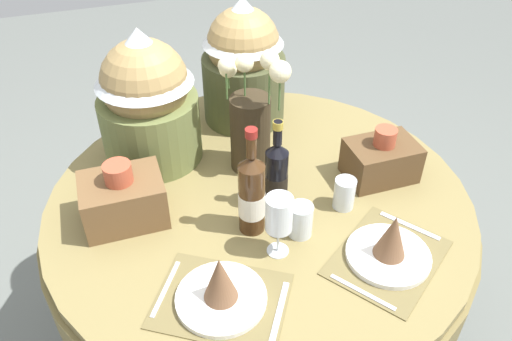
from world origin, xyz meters
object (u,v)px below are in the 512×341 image
at_px(dining_table, 259,227).
at_px(wine_glass_left, 279,215).
at_px(tumbler_near_left, 301,220).
at_px(gift_tub_back_left, 146,94).
at_px(flower_vase, 251,122).
at_px(wine_bottle_right, 276,175).
at_px(tumbler_near_right, 344,193).
at_px(woven_basket_side_right, 381,159).
at_px(wine_bottle_left, 252,194).
at_px(gift_tub_back_centre, 243,58).
at_px(place_setting_left, 221,289).
at_px(place_setting_right, 390,247).
at_px(woven_basket_side_left, 123,198).

xyz_separation_m(dining_table, wine_glass_left, (-0.03, -0.25, 0.28)).
height_order(tumbler_near_left, gift_tub_back_left, gift_tub_back_left).
bearing_deg(tumbler_near_left, flower_vase, 95.70).
bearing_deg(wine_bottle_right, tumbler_near_right, -20.56).
bearing_deg(wine_glass_left, woven_basket_side_right, 25.92).
relative_size(flower_vase, wine_bottle_right, 1.43).
relative_size(wine_bottle_right, wine_glass_left, 1.55).
bearing_deg(wine_bottle_left, gift_tub_back_left, 115.01).
bearing_deg(gift_tub_back_centre, wine_glass_left, -99.86).
bearing_deg(place_setting_left, woven_basket_side_right, 27.39).
xyz_separation_m(wine_bottle_left, tumbler_near_right, (0.30, 0.00, -0.08)).
bearing_deg(place_setting_left, flower_vase, 64.34).
relative_size(place_setting_right, flower_vase, 0.95).
bearing_deg(gift_tub_back_left, woven_basket_side_left, -114.96).
bearing_deg(gift_tub_back_centre, wine_bottle_right, -96.69).
height_order(wine_bottle_right, tumbler_near_left, wine_bottle_right).
distance_m(gift_tub_back_centre, woven_basket_side_right, 0.63).
bearing_deg(gift_tub_back_left, place_setting_left, -85.50).
distance_m(place_setting_left, flower_vase, 0.60).
height_order(wine_bottle_right, gift_tub_back_left, gift_tub_back_left).
height_order(place_setting_right, tumbler_near_right, place_setting_right).
xyz_separation_m(tumbler_near_left, tumbler_near_right, (0.18, 0.07, -0.00)).
bearing_deg(gift_tub_back_left, wine_bottle_right, -50.29).
bearing_deg(place_setting_right, gift_tub_back_left, 127.83).
xyz_separation_m(dining_table, woven_basket_side_right, (0.42, -0.03, 0.21)).
bearing_deg(place_setting_right, woven_basket_side_right, 65.06).
distance_m(wine_bottle_left, tumbler_near_right, 0.32).
xyz_separation_m(dining_table, place_setting_right, (0.26, -0.37, 0.19)).
distance_m(tumbler_near_right, woven_basket_side_right, 0.21).
distance_m(place_setting_right, wine_bottle_left, 0.42).
bearing_deg(wine_bottle_right, woven_basket_side_left, 169.28).
bearing_deg(dining_table, tumbler_near_right, -28.65).
bearing_deg(flower_vase, dining_table, -98.63).
distance_m(dining_table, woven_basket_side_left, 0.48).
bearing_deg(place_setting_left, wine_glass_left, 30.52).
bearing_deg(place_setting_right, flower_vase, 113.93).
height_order(wine_bottle_left, gift_tub_back_left, gift_tub_back_left).
bearing_deg(wine_bottle_left, wine_glass_left, -70.50).
xyz_separation_m(place_setting_left, woven_basket_side_left, (-0.19, 0.40, 0.03)).
bearing_deg(wine_bottle_left, place_setting_right, -36.05).
distance_m(dining_table, wine_bottle_right, 0.27).
distance_m(gift_tub_back_left, gift_tub_back_centre, 0.41).
distance_m(place_setting_left, place_setting_right, 0.49).
relative_size(tumbler_near_left, woven_basket_side_right, 0.47).
relative_size(wine_bottle_right, tumbler_near_left, 2.92).
xyz_separation_m(gift_tub_back_centre, woven_basket_side_right, (0.32, -0.51, -0.18)).
xyz_separation_m(wine_bottle_left, wine_glass_left, (0.04, -0.12, 0.01)).
xyz_separation_m(flower_vase, tumbler_near_left, (0.04, -0.36, -0.13)).
relative_size(wine_bottle_right, tumbler_near_right, 3.00).
height_order(gift_tub_back_centre, woven_basket_side_left, gift_tub_back_centre).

